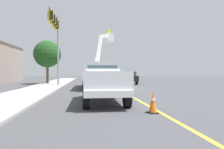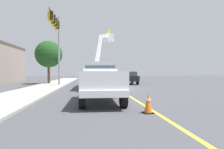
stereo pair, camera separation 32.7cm
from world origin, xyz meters
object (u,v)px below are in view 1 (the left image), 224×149
(service_pickup_truck, at_px, (104,82))
(traffic_cone_leading, at_px, (153,102))
(utility_bucket_truck, at_px, (96,73))
(passing_minivan, at_px, (127,77))
(traffic_signal_mast, at_px, (56,33))
(traffic_cone_mid_front, at_px, (112,82))

(service_pickup_truck, relative_size, traffic_cone_leading, 6.58)
(utility_bucket_truck, distance_m, passing_minivan, 7.57)
(traffic_cone_leading, bearing_deg, service_pickup_truck, 24.55)
(service_pickup_truck, xyz_separation_m, traffic_signal_mast, (11.91, 3.31, 4.85))
(utility_bucket_truck, height_order, traffic_cone_mid_front, utility_bucket_truck)
(utility_bucket_truck, relative_size, traffic_cone_leading, 9.58)
(traffic_signal_mast, bearing_deg, passing_minivan, -70.25)
(utility_bucket_truck, bearing_deg, traffic_cone_mid_front, -36.08)
(service_pickup_truck, height_order, traffic_cone_leading, service_pickup_truck)
(service_pickup_truck, relative_size, traffic_cone_mid_front, 7.96)
(passing_minivan, relative_size, traffic_cone_mid_front, 6.84)
(passing_minivan, bearing_deg, traffic_cone_mid_front, 131.01)
(utility_bucket_truck, relative_size, passing_minivan, 1.70)
(passing_minivan, distance_m, traffic_cone_mid_front, 3.63)
(traffic_cone_leading, xyz_separation_m, traffic_signal_mast, (15.13, 4.78, 5.53))
(passing_minivan, bearing_deg, traffic_signal_mast, 109.75)
(service_pickup_truck, relative_size, traffic_signal_mast, 0.69)
(service_pickup_truck, distance_m, traffic_cone_leading, 3.60)
(service_pickup_truck, xyz_separation_m, traffic_cone_leading, (-3.22, -1.47, -0.69))
(passing_minivan, relative_size, traffic_signal_mast, 0.59)
(passing_minivan, xyz_separation_m, traffic_cone_leading, (-18.44, 4.44, -0.54))
(passing_minivan, height_order, traffic_cone_mid_front, passing_minivan)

